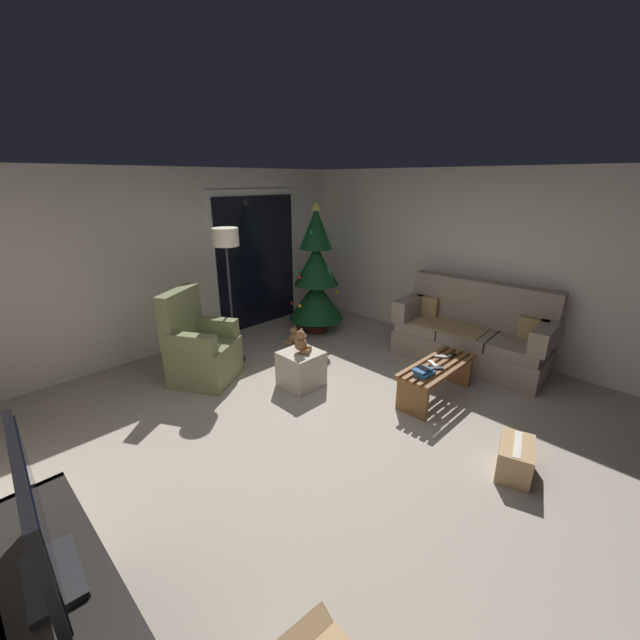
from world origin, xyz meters
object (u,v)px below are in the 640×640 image
object	(u,v)px
couch	(471,334)
coffee_table	(437,375)
floor_lamp	(227,251)
teddy_bear_honey_by_tree	(293,336)
ottoman	(301,369)
cardboard_box_taped_mid_floor	(515,458)
christmas_tree	(316,277)
armchair	(200,349)
cell_phone	(423,368)
television	(36,521)
book_stack	(424,372)
remote_graphite	(436,368)
teddy_bear_chestnut	(302,343)
remote_white	(433,364)
remote_silver	(442,357)
remote_black	(451,355)

from	to	relation	value
couch	coffee_table	world-z (taller)	couch
floor_lamp	teddy_bear_honey_by_tree	size ratio (longest dim) A/B	6.25
ottoman	cardboard_box_taped_mid_floor	world-z (taller)	ottoman
ottoman	christmas_tree	bearing A→B (deg)	39.65
coffee_table	floor_lamp	size ratio (longest dim) A/B	0.62
teddy_bear_honey_by_tree	armchair	bearing A→B (deg)	-178.77
cell_phone	television	world-z (taller)	television
book_stack	floor_lamp	bearing A→B (deg)	106.71
cardboard_box_taped_mid_floor	remote_graphite	bearing A→B (deg)	64.16
couch	ottoman	size ratio (longest dim) A/B	4.51
christmas_tree	teddy_bear_chestnut	xyz separation A→B (m)	(-1.40, -1.17, -0.34)
cell_phone	ottoman	xyz separation A→B (m)	(-0.56, 1.28, -0.27)
cell_phone	armchair	xyz separation A→B (m)	(-1.32, 2.26, -0.08)
christmas_tree	teddy_bear_honey_by_tree	distance (m)	1.02
teddy_bear_honey_by_tree	christmas_tree	bearing A→B (deg)	13.36
cell_phone	armchair	distance (m)	2.62
remote_white	floor_lamp	size ratio (longest dim) A/B	0.09
armchair	ottoman	xyz separation A→B (m)	(0.76, -0.98, -0.19)
remote_silver	cardboard_box_taped_mid_floor	xyz separation A→B (m)	(-0.82, -1.15, -0.28)
christmas_tree	teddy_bear_honey_by_tree	xyz separation A→B (m)	(-0.64, -0.15, -0.77)
coffee_table	armchair	size ratio (longest dim) A/B	0.97
remote_black	remote_white	distance (m)	0.34
floor_lamp	teddy_bear_honey_by_tree	xyz separation A→B (m)	(0.94, -0.13, -1.38)
floor_lamp	remote_black	bearing A→B (deg)	-60.65
remote_white	couch	bearing A→B (deg)	36.23
christmas_tree	remote_white	bearing A→B (deg)	-103.21
couch	book_stack	xyz separation A→B (m)	(-1.49, -0.17, 0.04)
coffee_table	remote_graphite	size ratio (longest dim) A/B	7.05
couch	coffee_table	bearing A→B (deg)	-172.33
coffee_table	christmas_tree	distance (m)	2.57
coffee_table	christmas_tree	size ratio (longest dim) A/B	0.54
television	book_stack	bearing A→B (deg)	3.73
book_stack	cardboard_box_taped_mid_floor	bearing A→B (deg)	-105.32
cell_phone	television	xyz separation A→B (m)	(-3.33, -0.23, 0.61)
cell_phone	floor_lamp	distance (m)	2.73
floor_lamp	cardboard_box_taped_mid_floor	xyz separation A→B (m)	(0.44, -3.51, -1.37)
coffee_table	remote_white	world-z (taller)	remote_white
cardboard_box_taped_mid_floor	floor_lamp	bearing A→B (deg)	97.10
floor_lamp	teddy_bear_chestnut	xyz separation A→B (m)	(0.19, -1.15, -0.95)
remote_graphite	christmas_tree	world-z (taller)	christmas_tree
couch	christmas_tree	xyz separation A→B (m)	(-0.64, 2.29, 0.49)
christmas_tree	ottoman	xyz separation A→B (m)	(-1.40, -1.16, -0.68)
ottoman	teddy_bear_honey_by_tree	world-z (taller)	ottoman
cell_phone	remote_graphite	bearing A→B (deg)	1.33
couch	remote_white	world-z (taller)	couch
remote_graphite	cell_phone	size ratio (longest dim) A/B	1.08
floor_lamp	teddy_bear_chestnut	size ratio (longest dim) A/B	6.25
remote_graphite	teddy_bear_honey_by_tree	world-z (taller)	remote_graphite
remote_black	floor_lamp	world-z (taller)	floor_lamp
teddy_bear_honey_by_tree	cardboard_box_taped_mid_floor	world-z (taller)	teddy_bear_honey_by_tree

